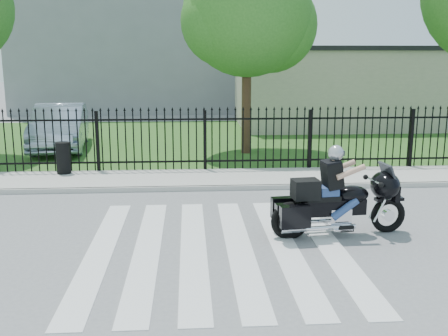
{
  "coord_description": "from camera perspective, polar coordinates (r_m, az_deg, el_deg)",
  "views": [
    {
      "loc": [
        -0.45,
        -8.64,
        3.29
      ],
      "look_at": [
        0.27,
        2.0,
        1.0
      ],
      "focal_mm": 42.0,
      "sensor_mm": 36.0,
      "label": 1
    }
  ],
  "objects": [
    {
      "name": "building_low",
      "position": [
        25.79,
        13.07,
        8.39
      ],
      "size": [
        10.0,
        6.0,
        3.5
      ],
      "primitive_type": "cube",
      "color": "beige",
      "rests_on": "ground"
    },
    {
      "name": "curb",
      "position": [
        13.05,
        -1.78,
        -2.21
      ],
      "size": [
        40.0,
        0.12,
        0.12
      ],
      "primitive_type": "cube",
      "color": "#ADAAA3",
      "rests_on": "ground"
    },
    {
      "name": "motorcycle_rider",
      "position": [
        9.92,
        12.16,
        -3.22
      ],
      "size": [
        2.64,
        1.0,
        1.75
      ],
      "rotation": [
        0.0,
        0.0,
        0.11
      ],
      "color": "black",
      "rests_on": "ground"
    },
    {
      "name": "grass_strip",
      "position": [
        20.9,
        -2.6,
        3.08
      ],
      "size": [
        40.0,
        12.0,
        0.02
      ],
      "primitive_type": "cube",
      "color": "#29591E",
      "rests_on": "ground"
    },
    {
      "name": "ground",
      "position": [
        9.26,
        -0.84,
        -8.71
      ],
      "size": [
        120.0,
        120.0,
        0.0
      ],
      "primitive_type": "plane",
      "color": "slate",
      "rests_on": "ground"
    },
    {
      "name": "tree_mid",
      "position": [
        17.8,
        2.53,
        16.54
      ],
      "size": [
        4.2,
        4.2,
        6.78
      ],
      "color": "#382316",
      "rests_on": "ground"
    },
    {
      "name": "building_tall",
      "position": [
        34.84,
        -8.41,
        16.47
      ],
      "size": [
        15.0,
        10.0,
        12.0
      ],
      "primitive_type": "cube",
      "color": "gray",
      "rests_on": "ground"
    },
    {
      "name": "parked_car",
      "position": [
        19.57,
        -17.43,
        4.31
      ],
      "size": [
        2.26,
        5.01,
        1.6
      ],
      "primitive_type": "imported",
      "rotation": [
        0.0,
        0.0,
        0.12
      ],
      "color": "#8E9CB2",
      "rests_on": "grass_strip"
    },
    {
      "name": "crosswalk",
      "position": [
        9.26,
        -0.84,
        -8.68
      ],
      "size": [
        5.0,
        5.5,
        0.01
      ],
      "primitive_type": null,
      "color": "silver",
      "rests_on": "ground"
    },
    {
      "name": "litter_bin",
      "position": [
        15.0,
        -17.09,
        1.06
      ],
      "size": [
        0.41,
        0.41,
        0.86
      ],
      "primitive_type": "cylinder",
      "rotation": [
        0.0,
        0.0,
        0.06
      ],
      "color": "black",
      "rests_on": "sidewalk"
    },
    {
      "name": "sidewalk",
      "position": [
        14.03,
        -1.93,
        -1.2
      ],
      "size": [
        40.0,
        2.0,
        0.12
      ],
      "primitive_type": "cube",
      "color": "#ADAAA3",
      "rests_on": "ground"
    },
    {
      "name": "iron_fence",
      "position": [
        14.84,
        -2.09,
        2.85
      ],
      "size": [
        26.0,
        0.04,
        1.8
      ],
      "color": "black",
      "rests_on": "ground"
    },
    {
      "name": "building_low_roof",
      "position": [
        25.74,
        13.27,
        12.5
      ],
      "size": [
        10.2,
        6.2,
        0.2
      ],
      "primitive_type": "cube",
      "color": "black",
      "rests_on": "building_low"
    }
  ]
}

